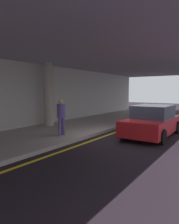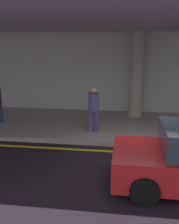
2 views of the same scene
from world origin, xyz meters
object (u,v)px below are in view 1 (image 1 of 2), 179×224
object	(u,v)px
suitcase_upright_primary	(140,113)
traveler_with_luggage	(61,115)
car_red	(152,121)
support_column_center	(49,95)

from	to	relation	value
suitcase_upright_primary	traveler_with_luggage	bearing A→B (deg)	-173.31
car_red	suitcase_upright_primary	distance (m)	6.52
support_column_center	traveler_with_luggage	world-z (taller)	support_column_center
traveler_with_luggage	suitcase_upright_primary	bearing A→B (deg)	-42.02
support_column_center	traveler_with_luggage	size ratio (longest dim) A/B	2.17
car_red	suitcase_upright_primary	xyz separation A→B (m)	(5.83, 2.89, -0.25)
support_column_center	traveler_with_luggage	bearing A→B (deg)	-122.85
support_column_center	car_red	bearing A→B (deg)	-76.28
car_red	traveler_with_luggage	distance (m)	4.42
car_red	suitcase_upright_primary	world-z (taller)	car_red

